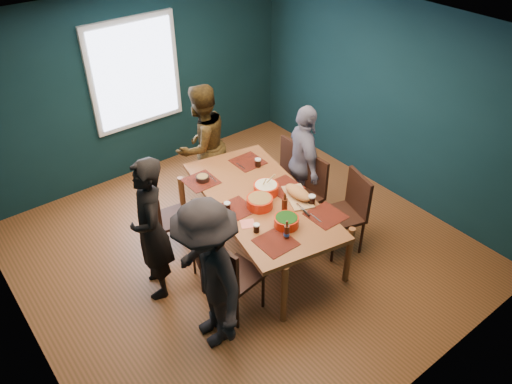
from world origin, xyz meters
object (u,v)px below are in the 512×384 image
chair_right_far (285,172)px  person_right (304,163)px  dining_table (260,203)px  chair_left_near (230,273)px  chair_left_mid (203,250)px  person_near_left (208,276)px  chair_left_far (163,215)px  chair_right_near (349,207)px  bowl_salad (260,202)px  bowl_herbs (286,221)px  cutting_board (298,194)px  chair_right_mid (307,188)px  person_back (202,145)px  person_far_left (151,230)px  bowl_dumpling (266,188)px

chair_right_far → person_right: size_ratio=0.64×
dining_table → chair_left_near: size_ratio=2.30×
chair_left_mid → person_near_left: person_near_left is taller
chair_left_far → chair_right_near: (1.81, -1.33, 0.06)m
chair_left_far → bowl_salad: (0.78, -0.89, 0.36)m
person_near_left → bowl_herbs: (1.10, 0.14, 0.04)m
chair_right_near → dining_table: bearing=163.8°
chair_left_far → person_right: bearing=-5.5°
chair_right_far → cutting_board: 0.97m
chair_left_mid → chair_right_mid: chair_right_mid is taller
person_back → cutting_board: size_ratio=2.72×
chair_right_far → cutting_board: size_ratio=1.61×
person_far_left → chair_left_near: bearing=48.0°
chair_right_near → person_back: 2.14m
chair_left_mid → chair_right_near: size_ratio=0.80×
dining_table → chair_left_near: (-0.86, -0.58, -0.16)m
person_far_left → cutting_board: 1.71m
bowl_salad → cutting_board: bearing=-17.3°
chair_left_near → person_far_left: size_ratio=0.60×
dining_table → chair_left_far: bearing=150.4°
chair_right_far → bowl_dumpling: 0.91m
chair_left_far → chair_right_far: bearing=0.2°
bowl_dumpling → person_right: bearing=17.2°
bowl_salad → bowl_herbs: bearing=-88.2°
chair_left_far → cutting_board: cutting_board is taller
chair_right_near → bowl_salad: bearing=172.4°
chair_left_far → bowl_herbs: bowl_herbs is taller
person_back → bowl_dumpling: (0.01, -1.35, 0.04)m
person_far_left → person_near_left: person_far_left is taller
chair_right_far → chair_right_near: 1.08m
dining_table → bowl_salad: 0.22m
chair_left_mid → bowl_dumpling: bearing=18.8°
person_far_left → bowl_salad: 1.24m
chair_right_mid → bowl_herbs: bearing=-146.8°
person_back → person_far_left: bearing=28.8°
person_back → cutting_board: 1.68m
chair_right_near → person_far_left: (-2.22, 0.80, 0.25)m
bowl_dumpling → chair_left_mid: bearing=-177.4°
dining_table → cutting_board: cutting_board is taller
chair_left_far → person_near_left: person_near_left is taller
chair_left_mid → chair_left_near: 0.59m
chair_right_mid → bowl_herbs: 1.12m
chair_left_mid → person_far_left: size_ratio=0.48×
chair_right_mid → bowl_salad: size_ratio=3.41×
bowl_herbs → cutting_board: 0.53m
chair_left_near → person_near_left: (-0.34, -0.12, 0.26)m
bowl_dumpling → chair_right_near: bearing=-36.7°
chair_left_mid → bowl_salad: bowl_salad is taller
chair_left_near → bowl_dumpling: bearing=23.4°
chair_right_far → person_near_left: 2.38m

